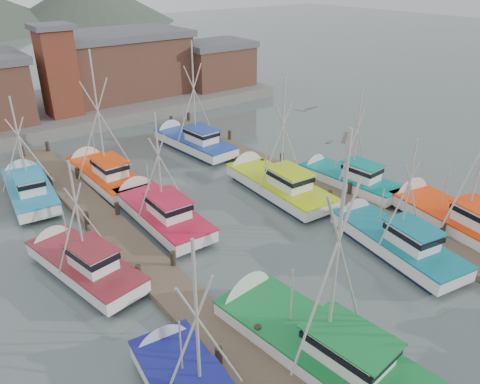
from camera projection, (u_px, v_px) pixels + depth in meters
ground at (321, 274)px, 24.66m from camera, size 260.00×260.00×0.00m
dock_left at (166, 283)px, 23.62m from camera, size 2.30×46.00×1.50m
dock_right at (350, 205)px, 31.27m from camera, size 2.30×46.00×1.50m
quay at (72, 108)px, 50.73m from camera, size 44.00×16.00×1.20m
shed_center at (119, 63)px, 52.20m from camera, size 14.84×9.54×6.90m
shed_right at (216, 63)px, 56.45m from camera, size 8.48×6.36×5.20m
lookout_tower at (58, 70)px, 44.60m from camera, size 3.60×3.60×8.50m
boat_4 at (311, 341)px, 19.38m from camera, size 4.46×10.68×11.11m
boat_5 at (390, 239)px, 26.59m from camera, size 4.10×9.15×7.62m
boat_7 at (455, 218)px, 28.66m from camera, size 4.67×10.27×10.94m
boat_8 at (158, 211)px, 29.58m from camera, size 3.30×9.20×8.02m
boat_9 at (274, 183)px, 33.26m from camera, size 3.73×9.81×9.17m
boat_10 at (80, 263)px, 24.46m from camera, size 3.96×8.55×7.25m
boat_11 at (344, 178)px, 34.01m from camera, size 3.25×8.26×8.02m
boat_12 at (103, 173)px, 34.83m from camera, size 4.14×8.99×10.50m
boat_13 at (191, 141)px, 41.04m from camera, size 3.99×9.31×10.04m
boat_14 at (29, 188)px, 32.55m from camera, size 3.55×8.80×8.00m
gull_near at (337, 141)px, 15.91m from camera, size 1.50×0.66×0.24m
gull_far at (306, 110)px, 26.16m from camera, size 1.53×0.66×0.24m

